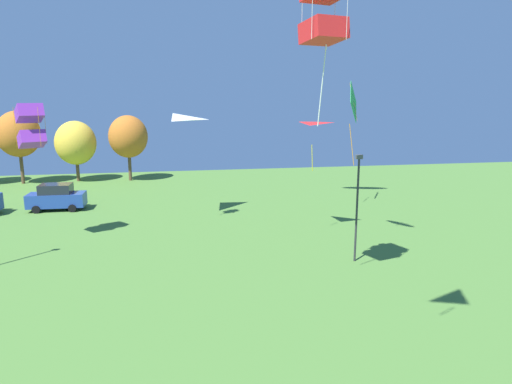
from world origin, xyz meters
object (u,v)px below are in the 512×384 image
(kite_flying_3, at_px, (310,137))
(kite_flying_5, at_px, (31,126))
(treeline_tree_1, at_px, (18,134))
(treeline_tree_3, at_px, (128,137))
(kite_flying_10, at_px, (353,104))
(kite_flying_0, at_px, (173,126))
(parked_car_second_from_left, at_px, (56,197))
(light_post_0, at_px, (357,202))
(kite_flying_7, at_px, (324,10))
(treeline_tree_2, at_px, (76,143))

(kite_flying_3, bearing_deg, kite_flying_5, 174.28)
(treeline_tree_1, bearing_deg, treeline_tree_3, -0.35)
(kite_flying_3, height_order, treeline_tree_3, treeline_tree_3)
(kite_flying_3, xyz_separation_m, kite_flying_5, (-17.26, 1.73, 0.76))
(treeline_tree_3, bearing_deg, kite_flying_10, -39.88)
(kite_flying_0, xyz_separation_m, kite_flying_3, (8.65, -7.88, -0.31))
(parked_car_second_from_left, relative_size, treeline_tree_1, 0.58)
(kite_flying_10, xyz_separation_m, parked_car_second_from_left, (-24.54, 3.03, -7.60))
(treeline_tree_1, bearing_deg, parked_car_second_from_left, -63.95)
(kite_flying_3, xyz_separation_m, treeline_tree_3, (-13.63, 24.44, -1.76))
(parked_car_second_from_left, bearing_deg, treeline_tree_1, 117.05)
(kite_flying_0, relative_size, light_post_0, 0.56)
(kite_flying_10, bearing_deg, kite_flying_0, -179.78)
(kite_flying_7, xyz_separation_m, parked_car_second_from_left, (-16.09, 20.20, -11.66))
(kite_flying_0, relative_size, treeline_tree_2, 0.51)
(light_post_0, bearing_deg, kite_flying_7, -130.85)
(treeline_tree_2, bearing_deg, treeline_tree_3, -5.46)
(treeline_tree_3, bearing_deg, treeline_tree_1, 179.65)
(kite_flying_3, bearing_deg, treeline_tree_2, 127.79)
(kite_flying_7, relative_size, kite_flying_10, 0.88)
(kite_flying_7, relative_size, treeline_tree_2, 0.92)
(kite_flying_0, xyz_separation_m, light_post_0, (9.97, -12.90, -3.56))
(light_post_0, height_order, treeline_tree_1, treeline_tree_1)
(kite_flying_0, distance_m, light_post_0, 16.68)
(kite_flying_0, xyz_separation_m, kite_flying_7, (6.32, -17.11, 5.73))
(kite_flying_5, bearing_deg, kite_flying_10, 14.86)
(kite_flying_0, bearing_deg, treeline_tree_1, 134.58)
(kite_flying_0, bearing_deg, kite_flying_5, -144.49)
(light_post_0, xyz_separation_m, treeline_tree_3, (-14.95, 29.46, 1.49))
(treeline_tree_2, xyz_separation_m, treeline_tree_3, (5.74, -0.55, 0.65))
(kite_flying_0, height_order, kite_flying_3, kite_flying_0)
(kite_flying_0, bearing_deg, kite_flying_3, -42.32)
(kite_flying_5, xyz_separation_m, parked_car_second_from_left, (-1.16, 9.23, -6.38))
(kite_flying_10, bearing_deg, kite_flying_7, -116.20)
(kite_flying_7, distance_m, treeline_tree_1, 41.34)
(kite_flying_0, height_order, light_post_0, kite_flying_0)
(light_post_0, xyz_separation_m, treeline_tree_2, (-20.69, 30.01, 0.83))
(kite_flying_3, relative_size, light_post_0, 0.41)
(parked_car_second_from_left, relative_size, light_post_0, 0.74)
(kite_flying_3, xyz_separation_m, kite_flying_7, (-2.33, -9.24, 6.04))
(kite_flying_5, bearing_deg, kite_flying_0, 35.51)
(kite_flying_7, bearing_deg, light_post_0, 49.15)
(treeline_tree_3, bearing_deg, parked_car_second_from_left, -109.57)
(parked_car_second_from_left, height_order, treeline_tree_2, treeline_tree_2)
(kite_flying_10, bearing_deg, parked_car_second_from_left, 172.96)
(light_post_0, height_order, treeline_tree_2, treeline_tree_2)
(kite_flying_3, bearing_deg, light_post_0, -75.31)
(kite_flying_7, bearing_deg, treeline_tree_3, 108.55)
(kite_flying_5, distance_m, kite_flying_7, 19.26)
(kite_flying_5, relative_size, kite_flying_10, 0.40)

